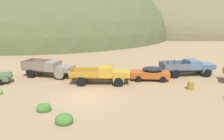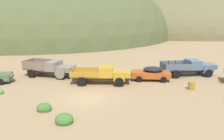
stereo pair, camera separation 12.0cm
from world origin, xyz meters
name	(u,v)px [view 1 (the left image)]	position (x,y,z in m)	size (l,w,h in m)	color
ground_plane	(86,98)	(0.00, 0.00, 0.00)	(300.00, 300.00, 0.00)	#937A56
hill_far_left	(52,35)	(-18.90, 62.17, 0.00)	(82.40, 82.76, 44.43)	#4C5633
hill_far_right	(177,33)	(29.38, 71.52, 0.00)	(78.51, 56.54, 30.45)	brown
truck_primer_gray	(52,68)	(-4.77, 7.06, 1.03)	(6.39, 3.72, 1.91)	#3D322D
truck_mustard	(105,74)	(1.60, 4.34, 0.99)	(6.42, 2.63, 1.89)	#593D12
car_oxide_orange	(149,73)	(6.53, 5.56, 0.81)	(4.65, 2.24, 1.57)	#A34C1E
truck_chalk_blue	(191,67)	(12.04, 7.64, 1.01)	(6.66, 3.03, 2.16)	#262D39
oil_drum_spare	(191,85)	(10.12, 2.26, 0.42)	(0.68, 0.68, 0.83)	olive
bush_near_barrel	(44,108)	(-2.89, -2.67, 0.22)	(1.15, 0.93, 0.86)	#3D702D
bush_between_trucks	(64,120)	(-0.98, -4.66, 0.25)	(1.25, 1.13, 0.93)	#3D702D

